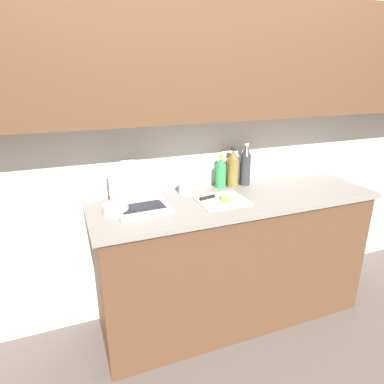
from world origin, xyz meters
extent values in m
plane|color=#564C47|center=(0.00, 0.00, 0.00)|extent=(12.00, 12.00, 0.00)
cube|color=white|center=(0.00, 0.33, 1.30)|extent=(5.20, 0.06, 2.60)
cube|color=white|center=(-0.64, 0.29, 1.11)|extent=(0.09, 0.01, 0.12)
cube|color=white|center=(0.08, 0.29, 1.11)|extent=(0.09, 0.01, 0.12)
cube|color=brown|center=(0.00, 0.14, 1.77)|extent=(4.42, 0.32, 0.70)
cube|color=brown|center=(0.00, 0.00, 0.45)|extent=(1.83, 0.56, 0.89)
cube|color=gray|center=(0.00, 0.00, 0.91)|extent=(1.89, 0.60, 0.03)
cube|color=#9EA3A8|center=(0.66, 0.03, 0.85)|extent=(0.45, 0.39, 0.16)
cube|color=silver|center=(-0.62, 0.01, 0.94)|extent=(0.33, 0.27, 0.02)
cube|color=black|center=(-0.62, 0.01, 0.95)|extent=(0.26, 0.16, 0.00)
cube|color=silver|center=(-0.63, 0.13, 1.07)|extent=(0.33, 0.03, 0.25)
cube|color=white|center=(-0.63, 0.12, 1.07)|extent=(0.28, 0.02, 0.21)
cube|color=silver|center=(-0.12, -0.03, 0.93)|extent=(0.30, 0.28, 0.01)
cube|color=silver|center=(-0.07, 0.04, 0.94)|extent=(0.15, 0.07, 0.00)
cylinder|color=black|center=(-0.20, 0.01, 0.95)|extent=(0.11, 0.05, 0.02)
cylinder|color=yellow|center=(-0.10, -0.04, 0.95)|extent=(0.06, 0.06, 0.03)
cylinder|color=#F4EAA3|center=(-0.10, -0.04, 0.97)|extent=(0.06, 0.06, 0.00)
cylinder|color=#333338|center=(0.18, 0.21, 1.04)|extent=(0.07, 0.07, 0.22)
cone|color=#333338|center=(0.18, 0.21, 1.18)|extent=(0.07, 0.07, 0.07)
cylinder|color=white|center=(0.18, 0.21, 1.22)|extent=(0.03, 0.03, 0.02)
cylinder|color=olive|center=(0.08, 0.21, 1.03)|extent=(0.08, 0.08, 0.20)
cone|color=olive|center=(0.08, 0.21, 1.16)|extent=(0.08, 0.08, 0.06)
cylinder|color=black|center=(0.08, 0.21, 1.20)|extent=(0.04, 0.04, 0.02)
cylinder|color=#2D934C|center=(-0.01, 0.21, 1.01)|extent=(0.07, 0.07, 0.17)
cone|color=#2D934C|center=(-0.01, 0.21, 1.12)|extent=(0.06, 0.06, 0.05)
cylinder|color=gold|center=(-0.01, 0.21, 1.15)|extent=(0.03, 0.03, 0.02)
cylinder|color=silver|center=(-0.28, 0.18, 0.97)|extent=(0.09, 0.09, 0.09)
cube|color=silver|center=(-0.23, 0.18, 0.98)|extent=(0.02, 0.01, 0.05)
cylinder|color=beige|center=(-0.77, 0.03, 0.95)|extent=(0.15, 0.15, 0.05)
camera|label=1|loc=(-1.03, -1.84, 1.71)|focal=32.00mm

